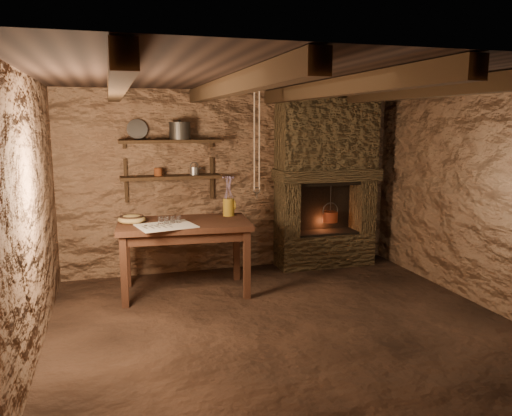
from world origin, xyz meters
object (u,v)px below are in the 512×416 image
object	(u,v)px
stoneware_jug	(229,199)
red_pot	(330,216)
work_table	(185,255)
wooden_bowl	(132,219)
iron_stockpot	(180,132)

from	to	relation	value
stoneware_jug	red_pot	world-z (taller)	stoneware_jug
work_table	wooden_bowl	world-z (taller)	wooden_bowl
red_pot	iron_stockpot	bearing A→B (deg)	176.62
stoneware_jug	wooden_bowl	distance (m)	1.18
work_table	wooden_bowl	xyz separation A→B (m)	(-0.58, 0.10, 0.43)
work_table	wooden_bowl	bearing A→B (deg)	174.38
red_pot	work_table	bearing A→B (deg)	-165.27
stoneware_jug	work_table	bearing A→B (deg)	-162.10
work_table	iron_stockpot	size ratio (longest dim) A/B	5.89
iron_stockpot	red_pot	bearing A→B (deg)	-3.38
work_table	iron_stockpot	bearing A→B (deg)	88.30
work_table	stoneware_jug	world-z (taller)	stoneware_jug
stoneware_jug	iron_stockpot	xyz separation A→B (m)	(-0.51, 0.47, 0.80)
iron_stockpot	red_pot	world-z (taller)	iron_stockpot
work_table	red_pot	xyz separation A→B (m)	(2.10, 0.55, 0.24)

